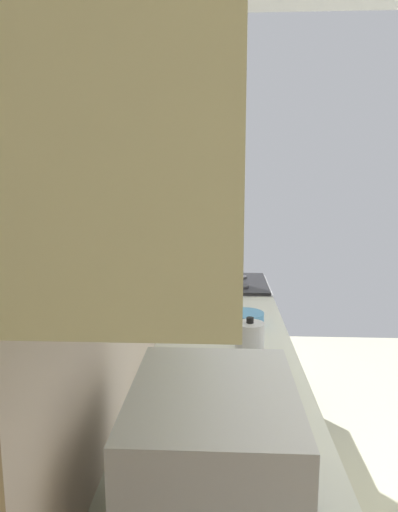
{
  "coord_description": "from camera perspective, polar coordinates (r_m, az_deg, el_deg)",
  "views": [
    {
      "loc": [
        -1.67,
        1.38,
        1.67
      ],
      "look_at": [
        0.02,
        1.47,
        1.38
      ],
      "focal_mm": 32.75,
      "sensor_mm": 36.0,
      "label": 1
    }
  ],
  "objects": [
    {
      "name": "oven_range",
      "position": [
        3.41,
        2.97,
        -10.79
      ],
      "size": [
        0.65,
        0.64,
        1.1
      ],
      "color": "#B7BABF",
      "rests_on": "ground_plane"
    },
    {
      "name": "kettle",
      "position": [
        2.02,
        6.21,
        -9.99
      ],
      "size": [
        0.17,
        0.12,
        0.17
      ],
      "color": "#B7BABF",
      "rests_on": "counter_run"
    },
    {
      "name": "microwave",
      "position": [
        1.1,
        1.86,
        -23.21
      ],
      "size": [
        0.46,
        0.36,
        0.31
      ],
      "color": "#B7BABF",
      "rests_on": "counter_run"
    },
    {
      "name": "wall_back",
      "position": [
        1.73,
        -9.16,
        1.29
      ],
      "size": [
        3.97,
        0.12,
        2.85
      ],
      "primitive_type": "cube",
      "color": "beige",
      "rests_on": "ground_plane"
    },
    {
      "name": "upper_cabinets",
      "position": [
        1.33,
        -3.38,
        16.0
      ],
      "size": [
        1.91,
        0.32,
        0.56
      ],
      "color": "beige"
    },
    {
      "name": "bowl",
      "position": [
        2.42,
        5.63,
        -7.5
      ],
      "size": [
        0.19,
        0.19,
        0.06
      ],
      "color": "#4C8CBF",
      "rests_on": "counter_run"
    }
  ]
}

